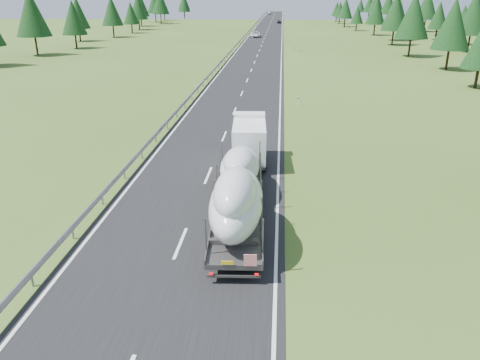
# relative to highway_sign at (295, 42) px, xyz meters

# --- Properties ---
(ground) EXTENTS (400.00, 400.00, 0.00)m
(ground) POSITION_rel_highway_sign_xyz_m (-7.20, -80.00, -1.81)
(ground) COLOR #3A541C
(ground) RESTS_ON ground
(road_surface) EXTENTS (10.00, 400.00, 0.02)m
(road_surface) POSITION_rel_highway_sign_xyz_m (-7.20, 20.00, -1.80)
(road_surface) COLOR black
(road_surface) RESTS_ON ground
(guardrail) EXTENTS (0.10, 400.00, 0.76)m
(guardrail) POSITION_rel_highway_sign_xyz_m (-12.50, 19.94, -1.21)
(guardrail) COLOR slate
(guardrail) RESTS_ON ground
(marker_posts) EXTENTS (0.13, 350.08, 1.00)m
(marker_posts) POSITION_rel_highway_sign_xyz_m (-0.70, 75.00, -1.27)
(marker_posts) COLOR silver
(marker_posts) RESTS_ON ground
(highway_sign) EXTENTS (0.08, 0.90, 2.60)m
(highway_sign) POSITION_rel_highway_sign_xyz_m (0.00, 0.00, 0.00)
(highway_sign) COLOR slate
(highway_sign) RESTS_ON ground
(tree_line_right) EXTENTS (27.75, 262.34, 12.42)m
(tree_line_right) POSITION_rel_highway_sign_xyz_m (31.67, 8.24, 4.99)
(tree_line_right) COLOR black
(tree_line_right) RESTS_ON ground
(tree_line_left) EXTENTS (14.25, 263.26, 12.54)m
(tree_line_left) POSITION_rel_highway_sign_xyz_m (-50.86, 7.52, 5.51)
(tree_line_left) COLOR black
(tree_line_left) RESTS_ON ground
(boat_truck) EXTENTS (3.13, 17.23, 4.02)m
(boat_truck) POSITION_rel_highway_sign_xyz_m (-4.67, -75.79, 0.19)
(boat_truck) COLOR white
(boat_truck) RESTS_ON ground
(distant_van) EXTENTS (2.50, 5.29, 1.46)m
(distant_van) POSITION_rel_highway_sign_xyz_m (-9.72, 31.69, -1.08)
(distant_van) COLOR silver
(distant_van) RESTS_ON ground
(distant_car_dark) EXTENTS (1.71, 3.84, 1.28)m
(distant_car_dark) POSITION_rel_highway_sign_xyz_m (-3.81, 93.26, -1.17)
(distant_car_dark) COLOR black
(distant_car_dark) RESTS_ON ground
(distant_car_blue) EXTENTS (1.64, 4.20, 1.36)m
(distant_car_blue) POSITION_rel_highway_sign_xyz_m (-9.88, 176.11, -1.13)
(distant_car_blue) COLOR #1A2F49
(distant_car_blue) RESTS_ON ground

